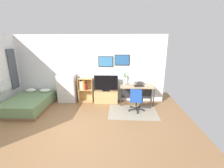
{
  "coord_description": "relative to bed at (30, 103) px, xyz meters",
  "views": [
    {
      "loc": [
        1.27,
        -3.7,
        2.4
      ],
      "look_at": [
        0.99,
        1.5,
        0.97
      ],
      "focal_mm": 24.42,
      "sensor_mm": 36.0,
      "label": 1
    }
  ],
  "objects": [
    {
      "name": "television",
      "position": [
        2.79,
        0.75,
        0.59
      ],
      "size": [
        0.95,
        0.16,
        0.64
      ],
      "color": "black",
      "rests_on": "tv_stand"
    },
    {
      "name": "computer_mouse",
      "position": [
        4.38,
        0.63,
        0.53
      ],
      "size": [
        0.06,
        0.1,
        0.03
      ],
      "primitive_type": "ellipsoid",
      "color": "silver",
      "rests_on": "desk"
    },
    {
      "name": "wall_back_with_posters",
      "position": [
        2.1,
        1.03,
        1.13
      ],
      "size": [
        6.12,
        0.09,
        2.7
      ],
      "color": "white",
      "rests_on": "ground_plane"
    },
    {
      "name": "tv_stand",
      "position": [
        2.79,
        0.77,
        0.02
      ],
      "size": [
        0.95,
        0.41,
        0.49
      ],
      "color": "tan",
      "rests_on": "ground_plane"
    },
    {
      "name": "bamboo_vase",
      "position": [
        3.54,
        0.86,
        0.74
      ],
      "size": [
        0.1,
        0.09,
        0.47
      ],
      "color": "silver",
      "rests_on": "desk"
    },
    {
      "name": "area_rug",
      "position": [
        3.82,
        -0.11,
        -0.22
      ],
      "size": [
        1.7,
        1.2,
        0.01
      ],
      "primitive_type": "cube",
      "color": "#9E937F",
      "rests_on": "ground_plane"
    },
    {
      "name": "dresser",
      "position": [
        1.19,
        0.76,
        0.35
      ],
      "size": [
        0.71,
        0.46,
        1.15
      ],
      "color": "silver",
      "rests_on": "ground_plane"
    },
    {
      "name": "office_chair",
      "position": [
        3.93,
        -0.04,
        0.23
      ],
      "size": [
        0.58,
        0.57,
        0.86
      ],
      "rotation": [
        0.0,
        0.0,
        -0.22
      ],
      "color": "#232326",
      "rests_on": "ground_plane"
    },
    {
      "name": "bookshelf",
      "position": [
        1.9,
        0.82,
        0.36
      ],
      "size": [
        0.58,
        0.3,
        0.99
      ],
      "color": "tan",
      "rests_on": "ground_plane"
    },
    {
      "name": "desk",
      "position": [
        4.02,
        0.76,
        0.38
      ],
      "size": [
        1.31,
        0.58,
        0.74
      ],
      "color": "tan",
      "rests_on": "ground_plane"
    },
    {
      "name": "laptop",
      "position": [
        4.09,
        0.77,
        0.58
      ],
      "size": [
        0.44,
        0.46,
        0.17
      ],
      "rotation": [
        0.0,
        0.0,
        0.13
      ],
      "color": "black",
      "rests_on": "desk"
    },
    {
      "name": "wine_glass",
      "position": [
        3.62,
        0.63,
        0.65
      ],
      "size": [
        0.07,
        0.07,
        0.18
      ],
      "color": "silver",
      "rests_on": "desk"
    },
    {
      "name": "bed",
      "position": [
        0.0,
        0.0,
        0.0
      ],
      "size": [
        1.44,
        1.99,
        0.56
      ],
      "rotation": [
        0.0,
        0.0,
        0.03
      ],
      "color": "brown",
      "rests_on": "ground_plane"
    },
    {
      "name": "ground_plane",
      "position": [
        2.08,
        -1.4,
        -0.22
      ],
      "size": [
        7.2,
        7.2,
        0.0
      ],
      "primitive_type": "plane",
      "color": "#936B44"
    }
  ]
}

